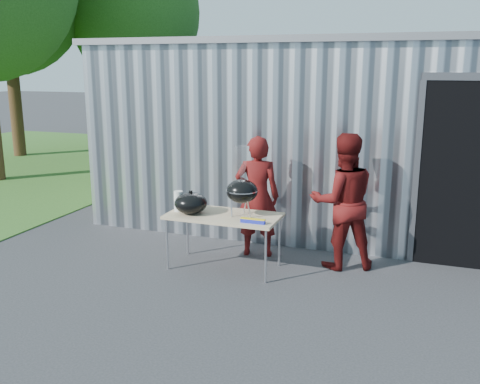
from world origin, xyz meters
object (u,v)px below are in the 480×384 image
at_px(person_cook, 257,196).
at_px(kettle_grill, 242,185).
at_px(folding_table, 224,217).
at_px(person_bystander, 343,201).

bearing_deg(person_cook, kettle_grill, 76.15).
distance_m(folding_table, kettle_grill, 0.53).
bearing_deg(person_bystander, folding_table, -1.74).
xyz_separation_m(folding_table, person_bystander, (1.48, 0.59, 0.21)).
relative_size(folding_table, person_bystander, 0.82).
bearing_deg(folding_table, person_cook, 68.24).
bearing_deg(folding_table, kettle_grill, 7.00).
relative_size(folding_table, person_cook, 0.86).
relative_size(folding_table, kettle_grill, 1.61).
xyz_separation_m(folding_table, person_cook, (0.26, 0.65, 0.16)).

